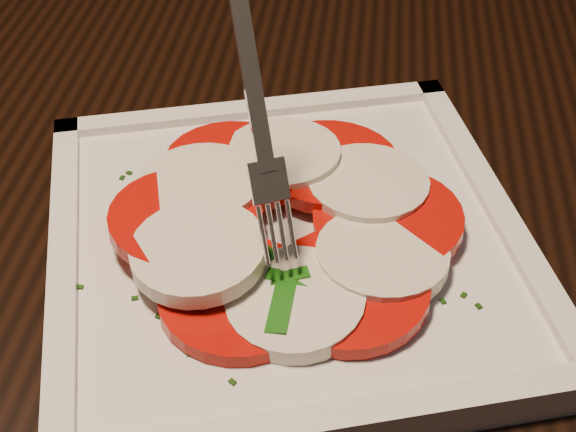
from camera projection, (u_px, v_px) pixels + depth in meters
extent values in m
cube|color=black|center=(394.00, 181.00, 0.54)|extent=(1.20, 0.80, 0.04)
cube|color=black|center=(288.00, 61.00, 1.19)|extent=(0.46, 0.46, 0.04)
cylinder|color=black|center=(150.00, 243.00, 1.25)|extent=(0.04, 0.04, 0.41)
cylinder|color=black|center=(379.00, 280.00, 1.19)|extent=(0.04, 0.04, 0.41)
cylinder|color=black|center=(216.00, 115.00, 1.51)|extent=(0.04, 0.04, 0.41)
cylinder|color=black|center=(406.00, 139.00, 1.45)|extent=(0.04, 0.04, 0.41)
cube|color=silver|center=(288.00, 246.00, 0.45)|extent=(0.33, 0.33, 0.01)
cylinder|color=#B90704|center=(240.00, 297.00, 0.41)|extent=(0.08, 0.08, 0.01)
cylinder|color=beige|center=(295.00, 303.00, 0.40)|extent=(0.07, 0.07, 0.02)
cylinder|color=#B90704|center=(348.00, 289.00, 0.41)|extent=(0.08, 0.08, 0.01)
cylinder|color=beige|center=(382.00, 256.00, 0.42)|extent=(0.07, 0.07, 0.01)
cylinder|color=#B90704|center=(388.00, 220.00, 0.45)|extent=(0.08, 0.08, 0.01)
cylinder|color=beige|center=(368.00, 185.00, 0.46)|extent=(0.07, 0.07, 0.01)
cylinder|color=#B90704|center=(329.00, 165.00, 0.48)|extent=(0.08, 0.08, 0.01)
cylinder|color=beige|center=(282.00, 156.00, 0.48)|extent=(0.07, 0.07, 0.02)
cylinder|color=#B90704|center=(236.00, 166.00, 0.47)|extent=(0.08, 0.08, 0.01)
cylinder|color=beige|center=(200.00, 186.00, 0.46)|extent=(0.07, 0.07, 0.01)
cylinder|color=#B90704|center=(186.00, 219.00, 0.44)|extent=(0.08, 0.08, 0.01)
cylinder|color=beige|center=(198.00, 251.00, 0.41)|extent=(0.07, 0.07, 0.01)
cube|color=#15550E|center=(281.00, 278.00, 0.41)|extent=(0.03, 0.02, 0.00)
cube|color=#15550E|center=(300.00, 156.00, 0.48)|extent=(0.03, 0.02, 0.00)
cube|color=#15550E|center=(216.00, 282.00, 0.41)|extent=(0.02, 0.04, 0.00)
cube|color=#15550E|center=(249.00, 159.00, 0.48)|extent=(0.04, 0.02, 0.01)
cube|color=#15550E|center=(253.00, 263.00, 0.42)|extent=(0.03, 0.03, 0.00)
cube|color=#15550E|center=(289.00, 182.00, 0.47)|extent=(0.03, 0.01, 0.00)
cube|color=#15550E|center=(301.00, 280.00, 0.41)|extent=(0.04, 0.01, 0.00)
cube|color=#15550E|center=(282.00, 301.00, 0.40)|extent=(0.01, 0.04, 0.00)
cube|color=#15550E|center=(222.00, 230.00, 0.44)|extent=(0.03, 0.04, 0.00)
cube|color=#15550E|center=(242.00, 155.00, 0.49)|extent=(0.04, 0.03, 0.01)
cube|color=#133309|center=(333.00, 150.00, 0.51)|extent=(0.00, 0.00, 0.00)
cube|color=#133309|center=(225.00, 140.00, 0.51)|extent=(0.00, 0.00, 0.00)
cube|color=#133309|center=(122.00, 178.00, 0.49)|extent=(0.00, 0.00, 0.00)
cube|color=#133309|center=(464.00, 295.00, 0.41)|extent=(0.00, 0.00, 0.00)
cube|color=#133309|center=(479.00, 306.00, 0.41)|extent=(0.00, 0.00, 0.00)
cube|color=#133309|center=(380.00, 166.00, 0.49)|extent=(0.00, 0.00, 0.00)
cube|color=#133309|center=(142.00, 187.00, 0.48)|extent=(0.00, 0.00, 0.00)
cube|color=#133309|center=(159.00, 316.00, 0.40)|extent=(0.00, 0.00, 0.00)
cube|color=#133309|center=(80.00, 287.00, 0.42)|extent=(0.00, 0.00, 0.00)
cube|color=#133309|center=(135.00, 298.00, 0.41)|extent=(0.00, 0.00, 0.00)
cube|color=#133309|center=(243.00, 138.00, 0.52)|extent=(0.00, 0.00, 0.00)
cube|color=#133309|center=(416.00, 183.00, 0.48)|extent=(0.00, 0.00, 0.00)
cube|color=#133309|center=(190.00, 354.00, 0.39)|extent=(0.00, 0.00, 0.00)
cube|color=#133309|center=(443.00, 301.00, 0.41)|extent=(0.00, 0.00, 0.00)
cube|color=#133309|center=(325.00, 346.00, 0.39)|extent=(0.00, 0.00, 0.00)
cube|color=#133309|center=(129.00, 173.00, 0.49)|extent=(0.00, 0.00, 0.00)
cube|color=#133309|center=(443.00, 217.00, 0.46)|extent=(0.00, 0.00, 0.00)
cube|color=#133309|center=(232.00, 382.00, 0.37)|extent=(0.00, 0.00, 0.00)
cube|color=#133309|center=(172.00, 147.00, 0.51)|extent=(0.00, 0.00, 0.00)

